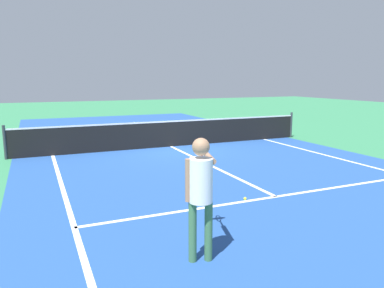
# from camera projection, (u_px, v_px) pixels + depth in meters

# --- Properties ---
(ground_plane) EXTENTS (60.00, 60.00, 0.00)m
(ground_plane) POSITION_uv_depth(u_px,v_px,m) (171.00, 147.00, 13.55)
(ground_plane) COLOR #337F51
(court_surface_inbounds) EXTENTS (10.62, 24.40, 0.00)m
(court_surface_inbounds) POSITION_uv_depth(u_px,v_px,m) (171.00, 146.00, 13.55)
(court_surface_inbounds) COLOR #234C93
(court_surface_inbounds) RESTS_ON ground_plane
(line_sideline_left) EXTENTS (0.10, 11.89, 0.01)m
(line_sideline_left) POSITION_uv_depth(u_px,v_px,m) (72.00, 218.00, 6.57)
(line_sideline_left) COLOR white
(line_sideline_left) RESTS_ON ground_plane
(line_service_near) EXTENTS (8.22, 0.10, 0.01)m
(line_service_near) POSITION_uv_depth(u_px,v_px,m) (276.00, 197.00, 7.78)
(line_service_near) COLOR white
(line_service_near) RESTS_ON ground_plane
(line_center_service) EXTENTS (0.10, 6.40, 0.01)m
(line_center_service) POSITION_uv_depth(u_px,v_px,m) (209.00, 165.00, 10.66)
(line_center_service) COLOR white
(line_center_service) RESTS_ON ground_plane
(net) EXTENTS (11.03, 0.09, 1.07)m
(net) POSITION_uv_depth(u_px,v_px,m) (171.00, 133.00, 13.46)
(net) COLOR #33383D
(net) RESTS_ON ground_plane
(player_near) EXTENTS (0.73, 1.15, 1.72)m
(player_near) POSITION_uv_depth(u_px,v_px,m) (201.00, 185.00, 4.89)
(player_near) COLOR #3F7247
(player_near) RESTS_ON ground_plane
(tennis_ball_mid_court) EXTENTS (0.07, 0.07, 0.07)m
(tennis_ball_mid_court) POSITION_uv_depth(u_px,v_px,m) (245.00, 199.00, 7.56)
(tennis_ball_mid_court) COLOR #CCE033
(tennis_ball_mid_court) RESTS_ON ground_plane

